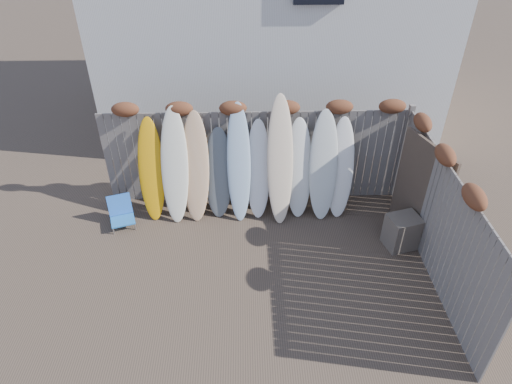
{
  "coord_description": "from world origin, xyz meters",
  "views": [
    {
      "loc": [
        -0.18,
        -5.44,
        5.85
      ],
      "look_at": [
        0.0,
        1.2,
        1.0
      ],
      "focal_mm": 32.0,
      "sensor_mm": 36.0,
      "label": 1
    }
  ],
  "objects_px": {
    "lattice_panel": "(420,192)",
    "surfboard_0": "(151,170)",
    "wooden_crate": "(402,232)",
    "beach_chair": "(121,212)"
  },
  "relations": [
    {
      "from": "lattice_panel",
      "to": "surfboard_0",
      "type": "relative_size",
      "value": 0.97
    },
    {
      "from": "wooden_crate",
      "to": "surfboard_0",
      "type": "bearing_deg",
      "value": 166.09
    },
    {
      "from": "lattice_panel",
      "to": "surfboard_0",
      "type": "height_order",
      "value": "lattice_panel"
    },
    {
      "from": "lattice_panel",
      "to": "surfboard_0",
      "type": "distance_m",
      "value": 5.04
    },
    {
      "from": "wooden_crate",
      "to": "lattice_panel",
      "type": "xyz_separation_m",
      "value": [
        0.28,
        0.29,
        0.68
      ]
    },
    {
      "from": "wooden_crate",
      "to": "lattice_panel",
      "type": "distance_m",
      "value": 0.79
    },
    {
      "from": "lattice_panel",
      "to": "beach_chair",
      "type": "bearing_deg",
      "value": 156.25
    },
    {
      "from": "beach_chair",
      "to": "surfboard_0",
      "type": "relative_size",
      "value": 0.29
    },
    {
      "from": "wooden_crate",
      "to": "surfboard_0",
      "type": "relative_size",
      "value": 0.31
    },
    {
      "from": "beach_chair",
      "to": "lattice_panel",
      "type": "distance_m",
      "value": 5.65
    }
  ]
}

